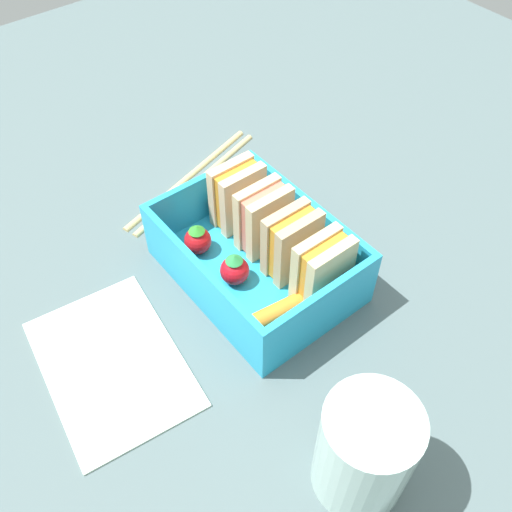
# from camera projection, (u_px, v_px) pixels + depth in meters

# --- Properties ---
(ground_plane) EXTENTS (1.20, 1.20, 0.02)m
(ground_plane) POSITION_uv_depth(u_px,v_px,m) (256.00, 282.00, 0.53)
(ground_plane) COLOR #4C5E60
(bento_tray) EXTENTS (0.17, 0.12, 0.01)m
(bento_tray) POSITION_uv_depth(u_px,v_px,m) (256.00, 271.00, 0.52)
(bento_tray) COLOR #24A1CF
(bento_tray) RESTS_ON ground_plane
(bento_rim) EXTENTS (0.17, 0.12, 0.05)m
(bento_rim) POSITION_uv_depth(u_px,v_px,m) (256.00, 249.00, 0.50)
(bento_rim) COLOR #24A1CF
(bento_rim) RESTS_ON bento_tray
(sandwich_left) EXTENTS (0.03, 0.05, 0.06)m
(sandwich_left) POSITION_uv_depth(u_px,v_px,m) (237.00, 195.00, 0.53)
(sandwich_left) COLOR #E3B98C
(sandwich_left) RESTS_ON bento_tray
(sandwich_center_left) EXTENTS (0.03, 0.05, 0.06)m
(sandwich_center_left) POSITION_uv_depth(u_px,v_px,m) (263.00, 218.00, 0.51)
(sandwich_center_left) COLOR #E0BA86
(sandwich_center_left) RESTS_ON bento_tray
(sandwich_center) EXTENTS (0.03, 0.05, 0.06)m
(sandwich_center) POSITION_uv_depth(u_px,v_px,m) (292.00, 243.00, 0.49)
(sandwich_center) COLOR tan
(sandwich_center) RESTS_ON bento_tray
(sandwich_center_right) EXTENTS (0.03, 0.05, 0.06)m
(sandwich_center_right) POSITION_uv_depth(u_px,v_px,m) (322.00, 270.00, 0.47)
(sandwich_center_right) COLOR #D3BB86
(sandwich_center_right) RESTS_ON bento_tray
(strawberry_far_left) EXTENTS (0.03, 0.03, 0.03)m
(strawberry_far_left) POSITION_uv_depth(u_px,v_px,m) (198.00, 240.00, 0.52)
(strawberry_far_left) COLOR red
(strawberry_far_left) RESTS_ON bento_tray
(strawberry_left) EXTENTS (0.03, 0.03, 0.03)m
(strawberry_left) POSITION_uv_depth(u_px,v_px,m) (232.00, 267.00, 0.50)
(strawberry_left) COLOR red
(strawberry_left) RESTS_ON bento_tray
(carrot_stick_far_left) EXTENTS (0.02, 0.05, 0.02)m
(carrot_stick_far_left) POSITION_uv_depth(u_px,v_px,m) (277.00, 312.00, 0.47)
(carrot_stick_far_left) COLOR orange
(carrot_stick_far_left) RESTS_ON bento_tray
(chopstick_pair) EXTENTS (0.07, 0.19, 0.01)m
(chopstick_pair) POSITION_uv_depth(u_px,v_px,m) (192.00, 178.00, 0.61)
(chopstick_pair) COLOR tan
(chopstick_pair) RESTS_ON ground_plane
(drinking_glass) EXTENTS (0.06, 0.06, 0.09)m
(drinking_glass) POSITION_uv_depth(u_px,v_px,m) (364.00, 451.00, 0.37)
(drinking_glass) COLOR silver
(drinking_glass) RESTS_ON ground_plane
(folded_napkin) EXTENTS (0.16, 0.12, 0.00)m
(folded_napkin) POSITION_uv_depth(u_px,v_px,m) (114.00, 366.00, 0.46)
(folded_napkin) COLOR silver
(folded_napkin) RESTS_ON ground_plane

